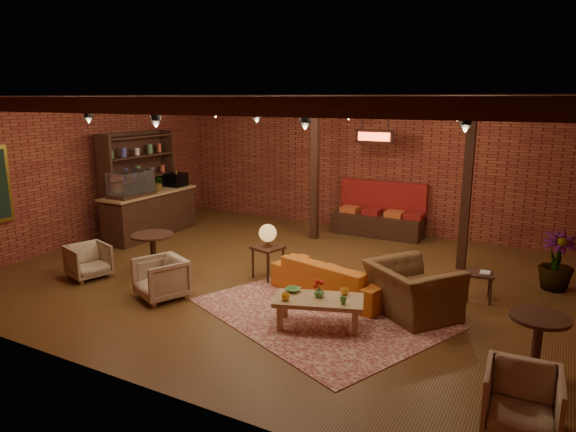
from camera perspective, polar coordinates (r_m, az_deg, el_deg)
The scene contains 27 objects.
floor at distance 9.47m, azimuth -0.65°, elevation -6.61°, with size 10.00×10.00×0.00m, color #3D240F.
ceiling at distance 8.92m, azimuth -0.70°, elevation 13.14°, with size 10.00×8.00×0.02m, color black.
wall_back at distance 12.66m, azimuth 8.23°, elevation 5.70°, with size 10.00×0.02×3.20m, color maroon.
wall_front at distance 5.98m, azimuth -19.73°, elevation -3.06°, with size 10.00×0.02×3.20m, color maroon.
wall_left at distance 12.27m, azimuth -21.59°, elevation 4.70°, with size 0.02×8.00×3.20m, color maroon.
ceiling_beams at distance 8.92m, azimuth -0.70°, elevation 12.37°, with size 9.80×6.40×0.22m, color black, non-canonical shape.
ceiling_pipe at distance 10.35m, azimuth 3.71°, elevation 11.16°, with size 0.12×0.12×9.60m, color black.
post_left at distance 11.62m, azimuth 3.01°, elevation 5.17°, with size 0.16×0.16×3.20m, color black.
post_right at distance 10.03m, azimuth 19.28°, elevation 3.22°, with size 0.16×0.16×3.20m, color black.
service_counter at distance 12.42m, azimuth -15.09°, elevation 1.50°, with size 0.80×2.50×1.60m, color black, non-canonical shape.
plant_counter at distance 12.42m, azimuth -14.23°, elevation 3.53°, with size 0.35×0.39×0.30m, color #337F33.
shelving_hutch at distance 12.70m, azimuth -16.20°, elevation 3.51°, with size 0.52×2.00×2.40m, color black, non-canonical shape.
banquette at distance 12.24m, azimuth 9.95°, elevation 0.16°, with size 2.10×0.70×1.00m, color maroon, non-canonical shape.
service_sign at distance 11.55m, azimuth 9.58°, elevation 8.70°, with size 0.86×0.06×0.30m, color #FF3C19.
ceiling_spotlights at distance 8.93m, azimuth -0.70°, elevation 10.96°, with size 6.40×4.40×0.28m, color black, non-canonical shape.
rug at distance 7.90m, azimuth 3.58°, elevation -10.69°, with size 3.42×2.62×0.01m, color maroon.
sofa at distance 8.50m, azimuth 5.01°, elevation -6.83°, with size 2.07×0.81×0.60m, color #C8631B.
coffee_table at distance 7.34m, azimuth 3.34°, elevation -9.43°, with size 1.38×1.00×0.68m.
side_table_lamp at distance 9.13m, azimuth -2.27°, elevation -2.38°, with size 0.58×0.58×0.99m.
round_table_left at distance 9.59m, azimuth -14.77°, elevation -3.43°, with size 0.76×0.76×0.79m.
armchair_a at distance 9.94m, azimuth -21.29°, elevation -4.51°, with size 0.66×0.61×0.68m, color beige.
armchair_b at distance 8.57m, azimuth -13.93°, elevation -6.53°, with size 0.71×0.67×0.74m, color beige.
armchair_right at distance 7.84m, azimuth 13.68°, elevation -7.12°, with size 1.21×0.79×1.06m, color brown.
side_table_book at distance 8.76m, azimuth 20.52°, elevation -6.09°, with size 0.49×0.49×0.49m.
round_table_right at distance 6.65m, azimuth 25.99°, elevation -11.98°, with size 0.66×0.66×0.77m.
armchair_far at distance 5.71m, azimuth 24.57°, elevation -17.89°, with size 0.69×0.65×0.71m, color beige.
plant_tall at distance 9.53m, azimuth 28.31°, elevation 1.18°, with size 1.66×1.66×2.96m, color #4C7F4C.
Camera 1 is at (4.35, -7.79, 3.17)m, focal length 32.00 mm.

